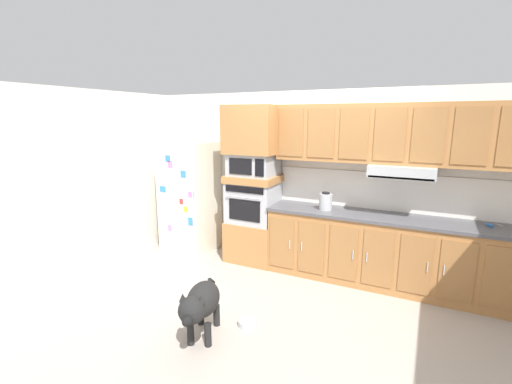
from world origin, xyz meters
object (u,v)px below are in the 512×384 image
object	(u,v)px
electric_kettle	(326,202)
dog_food_bowl	(247,322)
screwdriver	(491,225)
dog	(201,303)
microwave	(254,165)
built_in_oven	(254,202)
refrigerator	(190,197)

from	to	relation	value
electric_kettle	dog_food_bowl	xyz separation A→B (m)	(-0.36, -1.56, -1.00)
screwdriver	dog	world-z (taller)	screwdriver
microwave	screwdriver	world-z (taller)	microwave
built_in_oven	microwave	world-z (taller)	microwave
refrigerator	electric_kettle	bearing A→B (deg)	0.53
refrigerator	dog_food_bowl	distance (m)	2.56
dog	dog_food_bowl	xyz separation A→B (m)	(0.28, 0.41, -0.36)
built_in_oven	microwave	xyz separation A→B (m)	(0.00, -0.00, 0.56)
microwave	electric_kettle	size ratio (longest dim) A/B	2.68
built_in_oven	dog_food_bowl	distance (m)	1.97
screwdriver	dog_food_bowl	bearing A→B (deg)	-143.15
electric_kettle	dog_food_bowl	bearing A→B (deg)	-102.91
built_in_oven	screwdriver	bearing A→B (deg)	1.26
electric_kettle	dog	world-z (taller)	electric_kettle
built_in_oven	screwdriver	distance (m)	2.98
microwave	screwdriver	size ratio (longest dim) A/B	3.91
refrigerator	electric_kettle	distance (m)	2.22
built_in_oven	dog_food_bowl	bearing A→B (deg)	-65.32
refrigerator	built_in_oven	distance (m)	1.12
refrigerator	electric_kettle	xyz separation A→B (m)	(2.21, 0.02, 0.15)
dog	electric_kettle	bearing A→B (deg)	142.97
electric_kettle	dog_food_bowl	size ratio (longest dim) A/B	1.20
dog	dog_food_bowl	size ratio (longest dim) A/B	4.64
refrigerator	dog_food_bowl	size ratio (longest dim) A/B	8.80
built_in_oven	dog	bearing A→B (deg)	-77.26
screwdriver	dog_food_bowl	size ratio (longest dim) A/B	0.82
built_in_oven	electric_kettle	distance (m)	1.11
microwave	dog_food_bowl	distance (m)	2.28
microwave	electric_kettle	bearing A→B (deg)	-2.47
electric_kettle	dog_food_bowl	distance (m)	1.89
screwdriver	dog_food_bowl	distance (m)	2.94
built_in_oven	dog_food_bowl	world-z (taller)	built_in_oven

